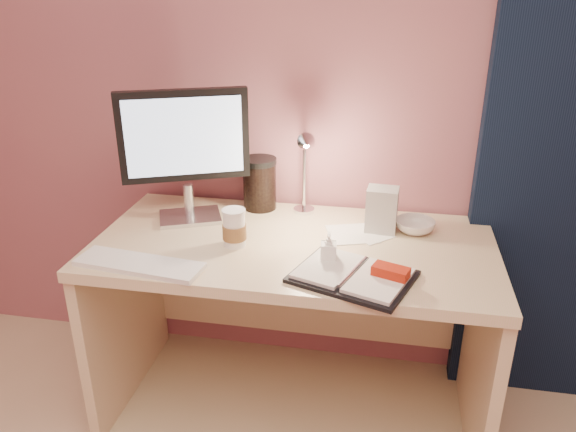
% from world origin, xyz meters
% --- Properties ---
extents(desk, '(1.40, 0.70, 0.73)m').
position_xyz_m(desk, '(0.00, 1.45, 0.50)').
color(desk, beige).
rests_on(desk, ground).
extents(monitor, '(0.44, 0.24, 0.50)m').
position_xyz_m(monitor, '(-0.43, 1.50, 1.03)').
color(monitor, silver).
rests_on(monitor, desk).
extents(keyboard, '(0.43, 0.17, 0.02)m').
position_xyz_m(keyboard, '(-0.46, 1.11, 0.74)').
color(keyboard, white).
rests_on(keyboard, desk).
extents(planner, '(0.42, 0.36, 0.05)m').
position_xyz_m(planner, '(0.23, 1.16, 0.74)').
color(planner, black).
rests_on(planner, desk).
extents(paper_a, '(0.21, 0.21, 0.00)m').
position_xyz_m(paper_a, '(0.20, 1.48, 0.73)').
color(paper_a, white).
rests_on(paper_a, desk).
extents(paper_c, '(0.18, 0.18, 0.00)m').
position_xyz_m(paper_c, '(0.27, 1.49, 0.73)').
color(paper_c, white).
rests_on(paper_c, desk).
extents(coffee_cup, '(0.08, 0.08, 0.13)m').
position_xyz_m(coffee_cup, '(-0.20, 1.32, 0.79)').
color(coffee_cup, white).
rests_on(coffee_cup, desk).
extents(bowl, '(0.15, 0.15, 0.04)m').
position_xyz_m(bowl, '(0.42, 1.54, 0.75)').
color(bowl, silver).
rests_on(bowl, desk).
extents(lotion_bottle, '(0.06, 0.06, 0.11)m').
position_xyz_m(lotion_bottle, '(0.14, 1.24, 0.79)').
color(lotion_bottle, white).
rests_on(lotion_bottle, desk).
extents(dark_jar, '(0.13, 0.13, 0.18)m').
position_xyz_m(dark_jar, '(-0.19, 1.66, 0.82)').
color(dark_jar, black).
rests_on(dark_jar, desk).
extents(product_box, '(0.12, 0.09, 0.17)m').
position_xyz_m(product_box, '(0.30, 1.53, 0.81)').
color(product_box, beige).
rests_on(product_box, desk).
extents(desk_lamp, '(0.11, 0.22, 0.35)m').
position_xyz_m(desk_lamp, '(-0.03, 1.57, 0.95)').
color(desk_lamp, silver).
rests_on(desk_lamp, desk).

